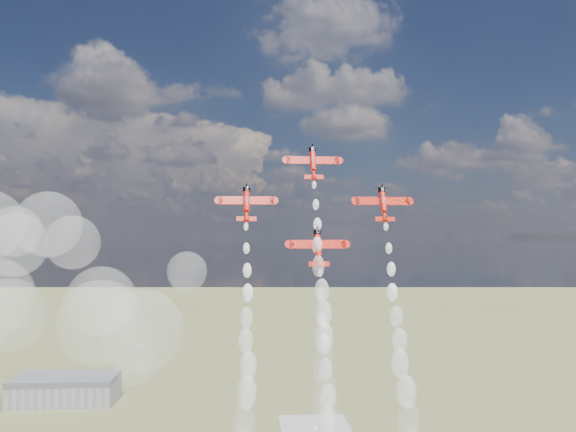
% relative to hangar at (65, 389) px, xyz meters
% --- Properties ---
extents(hangar, '(50.00, 28.00, 13.00)m').
position_rel_hangar_xyz_m(hangar, '(0.00, 0.00, 0.00)').
color(hangar, gray).
rests_on(hangar, ground).
extents(plane_lead, '(12.01, 5.91, 8.02)m').
position_rel_hangar_xyz_m(plane_lead, '(104.49, -177.14, 92.70)').
color(plane_lead, red).
rests_on(plane_lead, ground).
extents(plane_left, '(12.01, 5.91, 8.02)m').
position_rel_hangar_xyz_m(plane_left, '(89.46, -181.64, 83.19)').
color(plane_left, red).
rests_on(plane_left, ground).
extents(plane_right, '(12.01, 5.91, 8.02)m').
position_rel_hangar_xyz_m(plane_right, '(119.53, -181.64, 83.19)').
color(plane_right, red).
rests_on(plane_right, ground).
extents(plane_slot, '(12.01, 5.91, 8.02)m').
position_rel_hangar_xyz_m(plane_slot, '(104.49, -186.14, 73.68)').
color(plane_slot, red).
rests_on(plane_slot, ground).
extents(smoke_trail_lead, '(5.35, 25.88, 52.91)m').
position_rel_hangar_xyz_m(smoke_trail_lead, '(104.30, -197.71, 48.47)').
color(smoke_trail_lead, white).
rests_on(smoke_trail_lead, plane_lead).
extents(drifted_smoke_cloud, '(68.35, 40.05, 49.76)m').
position_rel_hangar_xyz_m(drifted_smoke_cloud, '(40.13, -155.79, 61.98)').
color(drifted_smoke_cloud, white).
rests_on(drifted_smoke_cloud, ground).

